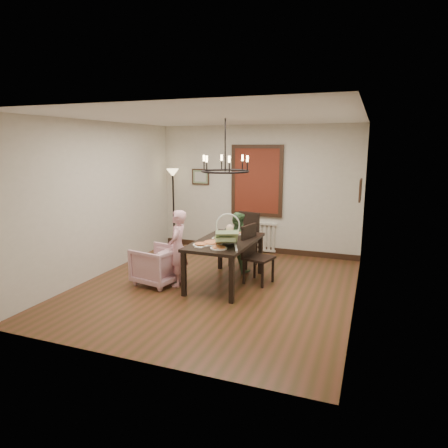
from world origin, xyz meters
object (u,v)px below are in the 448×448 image
Objects in this scene: dining_table at (225,245)px; floor_lamp at (174,210)px; chair_far at (243,240)px; baby_bouncer at (227,236)px; chair_right at (259,255)px; armchair at (157,265)px; drinking_glass at (234,237)px; elderly_woman at (178,254)px; seated_man at (237,247)px.

dining_table is 2.79m from floor_lamp.
baby_bouncer reaches higher than chair_far.
armchair is at bearing 125.68° from chair_right.
chair_right is 6.90× the size of drinking_glass.
baby_bouncer is (-0.35, -0.66, 0.45)m from chair_right.
elderly_woman is (-1.27, -0.58, 0.03)m from chair_right.
armchair is 0.40× the size of floor_lamp.
seated_man is (0.70, 1.08, -0.07)m from elderly_woman.
drinking_glass is 2.87m from floor_lamp.
baby_bouncer is (0.18, -0.41, 0.27)m from dining_table.
elderly_woman is (-0.70, -1.45, 0.01)m from chair_far.
dining_table is 1.76× the size of seated_man.
armchair is at bearing -69.10° from floor_lamp.
chair_right is 0.87m from baby_bouncer.
floor_lamp reaches higher than armchair.
dining_table is at bearing 103.79° from seated_man.
elderly_woman is 1.14× the size of seated_man.
chair_right is 1.39m from elderly_woman.
baby_bouncer reaches higher than elderly_woman.
floor_lamp is (-2.15, 1.91, 0.05)m from drinking_glass.
chair_far reaches higher than drinking_glass.
baby_bouncer reaches higher than seated_man.
elderly_woman reaches higher than armchair.
elderly_woman is at bearing 67.92° from seated_man.
drinking_glass is 0.08× the size of floor_lamp.
chair_far reaches higher than seated_man.
chair_right is at bearing 30.94° from drinking_glass.
seated_man is 2.33m from floor_lamp.
armchair is 2.55m from floor_lamp.
chair_right is 0.57× the size of floor_lamp.
floor_lamp reaches higher than seated_man.
chair_right reaches higher than dining_table.
drinking_glass reaches higher than dining_table.
chair_far is 0.59× the size of floor_lamp.
chair_right reaches higher than drinking_glass.
dining_table is at bearing 104.12° from elderly_woman.
seated_man is at bearing -31.02° from floor_lamp.
chair_far is 0.38m from seated_man.
seated_man is at bearing 62.86° from chair_right.
floor_lamp is at bearing -160.72° from elderly_woman.
drinking_glass is at bearing 135.27° from chair_right.
dining_table is at bearing 129.60° from chair_right.
elderly_woman reaches higher than drinking_glass.
elderly_woman is 0.60× the size of floor_lamp.
armchair is at bearing -111.20° from chair_far.
armchair is 0.67× the size of elderly_woman.
elderly_woman is at bearing 128.89° from chair_right.
seated_man is at bearing 137.01° from elderly_woman.
dining_table is 1.24m from armchair.
elderly_woman reaches higher than chair_right.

